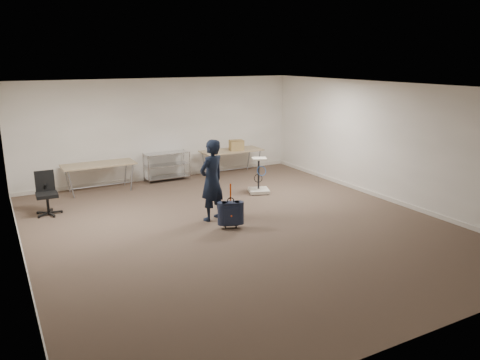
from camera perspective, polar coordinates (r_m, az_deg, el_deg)
ground at (r=9.59m, az=-0.20°, el=-5.65°), size 9.00×9.00×0.00m
room_shell at (r=10.74m, az=-3.70°, el=-3.13°), size 8.00×9.00×9.00m
folding_table_left at (r=12.39m, az=-16.85°, el=1.68°), size 1.80×0.75×0.73m
folding_table_right at (r=13.63m, az=-1.05°, el=3.46°), size 1.80×0.75×0.73m
wire_shelf at (r=13.16m, az=-8.91°, el=1.82°), size 1.22×0.47×0.80m
person at (r=9.74m, az=-3.47°, el=-0.03°), size 0.74×0.61×1.72m
suitcase at (r=9.37m, az=-1.14°, el=-4.09°), size 0.39×0.30×0.93m
office_chair at (r=11.05m, az=-22.42°, el=-2.45°), size 0.57×0.57×0.95m
equipment_cart at (r=11.85m, az=2.32°, el=-0.46°), size 0.63×0.63×0.91m
cardboard_box at (r=13.57m, az=-0.44°, el=4.26°), size 0.44×0.37×0.29m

